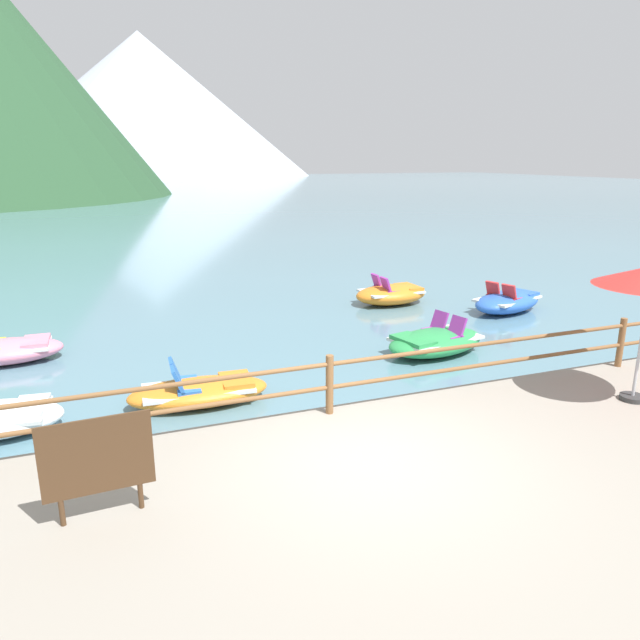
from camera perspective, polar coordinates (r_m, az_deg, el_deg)
ground_plane at (r=46.63m, az=-17.30°, el=9.56°), size 200.00×200.00×0.00m
promenade_dock at (r=6.61m, az=14.22°, el=-22.99°), size 28.00×8.00×0.40m
dock_railing at (r=9.11m, az=0.93°, el=-5.61°), size 23.92×0.12×0.95m
sign_board at (r=6.97m, az=-20.73°, el=-12.31°), size 1.18×0.11×1.19m
pedal_boat_0 at (r=17.80m, az=6.90°, el=2.52°), size 2.30×1.48×0.89m
pedal_boat_1 at (r=13.47m, az=11.07°, el=-2.03°), size 2.73×1.90×0.86m
pedal_boat_2 at (r=14.31m, az=-28.22°, el=-2.62°), size 2.41×1.26×0.84m
pedal_boat_5 at (r=17.60m, az=17.65°, el=1.74°), size 2.75×2.04×0.89m
pedal_boat_6 at (r=10.79m, az=-11.57°, el=-6.75°), size 2.53×1.25×0.81m
distant_peak at (r=148.39m, az=-16.78°, el=19.25°), size 75.76×75.76×31.17m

